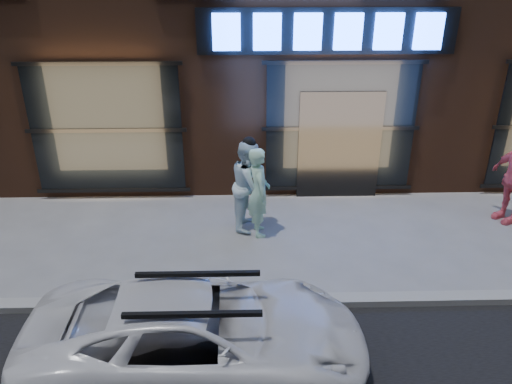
# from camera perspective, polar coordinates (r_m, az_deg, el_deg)

# --- Properties ---
(ground) EXTENTS (90.00, 90.00, 0.00)m
(ground) POSITION_cam_1_polar(r_m,az_deg,el_deg) (8.26, 13.78, -12.20)
(ground) COLOR slate
(ground) RESTS_ON ground
(curb) EXTENTS (60.00, 0.25, 0.12)m
(curb) POSITION_cam_1_polar(r_m,az_deg,el_deg) (8.23, 13.83, -11.86)
(curb) COLOR gray
(curb) RESTS_ON ground
(man_bowtie) EXTENTS (0.51, 0.70, 1.77)m
(man_bowtie) POSITION_cam_1_polar(r_m,az_deg,el_deg) (9.47, 0.34, -0.00)
(man_bowtie) COLOR #BCF7D4
(man_bowtie) RESTS_ON ground
(man_cap) EXTENTS (0.83, 0.98, 1.80)m
(man_cap) POSITION_cam_1_polar(r_m,az_deg,el_deg) (9.73, -0.78, 0.82)
(man_cap) COLOR white
(man_cap) RESTS_ON ground
(white_suv) EXTENTS (4.36, 2.08, 1.20)m
(white_suv) POSITION_cam_1_polar(r_m,az_deg,el_deg) (6.60, -6.66, -15.92)
(white_suv) COLOR white
(white_suv) RESTS_ON ground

